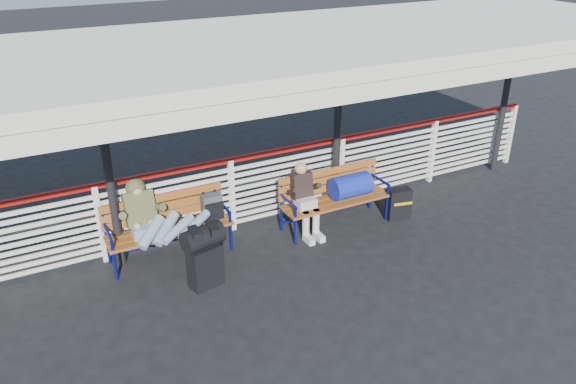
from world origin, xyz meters
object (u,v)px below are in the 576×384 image
bench_left (178,218)px  traveler_man (163,223)px  companion_person (305,199)px  suitcase_side (399,204)px  bench_right (343,189)px  luggage_stack (204,254)px

bench_left → traveler_man: traveler_man is taller
traveler_man → companion_person: size_ratio=1.33×
companion_person → suitcase_side: size_ratio=2.17×
bench_left → traveler_man: size_ratio=1.18×
bench_right → traveler_man: traveler_man is taller
traveler_man → companion_person: (2.22, -0.00, -0.14)m
bench_right → companion_person: bearing=179.9°
traveler_man → bench_left: bearing=48.5°
luggage_stack → companion_person: 1.98m
bench_right → bench_left: bearing=172.4°
bench_left → traveler_man: bearing=-131.5°
luggage_stack → traveler_man: size_ratio=0.59×
luggage_stack → bench_right: (2.57, 0.62, 0.12)m
traveler_man → suitcase_side: (3.82, -0.30, -0.47)m
bench_right → companion_person: (-0.69, 0.00, -0.02)m
luggage_stack → traveler_man: traveler_man is taller
luggage_stack → companion_person: (1.87, 0.62, 0.11)m
luggage_stack → traveler_man: 0.76m
suitcase_side → bench_right: bearing=174.2°
bench_left → luggage_stack: bearing=-87.3°
bench_right → suitcase_side: bearing=-18.1°
bench_left → suitcase_side: 3.59m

